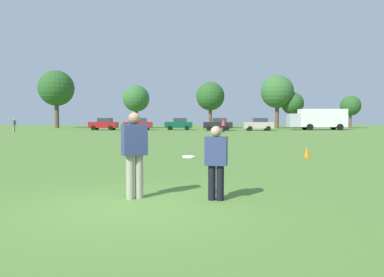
% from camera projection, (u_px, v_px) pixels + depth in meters
% --- Properties ---
extents(ground_plane, '(195.48, 195.48, 0.00)m').
position_uv_depth(ground_plane, '(133.00, 206.00, 7.08)').
color(ground_plane, '#517A33').
extents(player_thrower, '(0.58, 0.49, 1.83)m').
position_uv_depth(player_thrower, '(134.00, 150.00, 7.72)').
color(player_thrower, gray).
rests_on(player_thrower, ground).
extents(player_defender, '(0.48, 0.32, 1.54)m').
position_uv_depth(player_defender, '(216.00, 159.00, 7.55)').
color(player_defender, black).
rests_on(player_defender, ground).
extents(frisbee, '(0.27, 0.27, 0.05)m').
position_uv_depth(frisbee, '(189.00, 157.00, 7.74)').
color(frisbee, white).
extents(traffic_cone, '(0.32, 0.32, 0.48)m').
position_uv_depth(traffic_cone, '(307.00, 153.00, 15.82)').
color(traffic_cone, '#D8590C').
rests_on(traffic_cone, ground).
extents(parked_car_near_left, '(4.25, 2.32, 1.82)m').
position_uv_depth(parked_car_near_left, '(104.00, 124.00, 55.38)').
color(parked_car_near_left, maroon).
rests_on(parked_car_near_left, ground).
extents(parked_car_mid_left, '(4.25, 2.32, 1.82)m').
position_uv_depth(parked_car_mid_left, '(138.00, 124.00, 55.53)').
color(parked_car_mid_left, maroon).
rests_on(parked_car_mid_left, ground).
extents(parked_car_center, '(4.25, 2.32, 1.82)m').
position_uv_depth(parked_car_center, '(179.00, 124.00, 56.04)').
color(parked_car_center, '#0C4C2D').
rests_on(parked_car_center, ground).
extents(parked_car_mid_right, '(4.25, 2.32, 1.82)m').
position_uv_depth(parked_car_mid_right, '(218.00, 124.00, 53.20)').
color(parked_car_mid_right, black).
rests_on(parked_car_mid_right, ground).
extents(parked_car_near_right, '(4.25, 2.32, 1.82)m').
position_uv_depth(parked_car_near_right, '(259.00, 124.00, 52.83)').
color(parked_car_near_right, '#B7AD99').
rests_on(parked_car_near_right, ground).
extents(box_truck, '(8.57, 3.19, 3.18)m').
position_uv_depth(box_truck, '(318.00, 118.00, 55.37)').
color(box_truck, white).
rests_on(box_truck, ground).
extents(bystander_sideline_watcher, '(0.33, 0.50, 1.73)m').
position_uv_depth(bystander_sideline_watcher, '(14.00, 124.00, 48.76)').
color(bystander_sideline_watcher, gray).
rests_on(bystander_sideline_watcher, ground).
extents(bystander_far_jogger, '(0.44, 0.53, 1.68)m').
position_uv_depth(bystander_far_jogger, '(130.00, 125.00, 43.34)').
color(bystander_far_jogger, black).
rests_on(bystander_far_jogger, ground).
extents(bystander_field_marshal, '(0.49, 0.48, 1.59)m').
position_uv_depth(bystander_field_marshal, '(224.00, 125.00, 46.05)').
color(bystander_field_marshal, black).
rests_on(bystander_field_marshal, ground).
extents(tree_west_oak, '(6.63, 6.63, 10.78)m').
position_uv_depth(tree_west_oak, '(56.00, 88.00, 68.57)').
color(tree_west_oak, brown).
rests_on(tree_west_oak, ground).
extents(tree_west_maple, '(4.82, 4.82, 7.83)m').
position_uv_depth(tree_west_maple, '(136.00, 99.00, 66.63)').
color(tree_west_maple, brown).
rests_on(tree_west_maple, ground).
extents(tree_center_elm, '(5.23, 5.23, 8.51)m').
position_uv_depth(tree_center_elm, '(210.00, 96.00, 67.52)').
color(tree_center_elm, brown).
rests_on(tree_center_elm, ground).
extents(tree_east_birch, '(5.79, 5.79, 9.41)m').
position_uv_depth(tree_east_birch, '(277.00, 92.00, 64.73)').
color(tree_east_birch, brown).
rests_on(tree_east_birch, ground).
extents(tree_east_oak, '(3.95, 3.95, 6.41)m').
position_uv_depth(tree_east_oak, '(293.00, 104.00, 64.94)').
color(tree_east_oak, brown).
rests_on(tree_east_oak, ground).
extents(tree_far_east_pine, '(3.62, 3.62, 5.88)m').
position_uv_depth(tree_far_east_pine, '(351.00, 106.00, 66.16)').
color(tree_far_east_pine, brown).
rests_on(tree_far_east_pine, ground).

